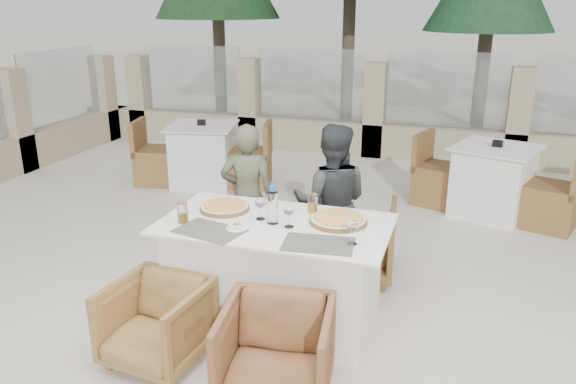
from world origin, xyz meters
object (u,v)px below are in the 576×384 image
(diner_left, at_px, (248,197))
(diner_right, at_px, (331,203))
(armchair_near_right, at_px, (276,354))
(bg_table_b, at_px, (493,181))
(beer_glass_left, at_px, (183,213))
(bg_table_a, at_px, (203,155))
(pizza_right, at_px, (338,219))
(beer_glass_right, at_px, (313,203))
(armchair_far_right, at_px, (353,238))
(olive_dish, at_px, (237,226))
(wine_glass_corner, at_px, (352,231))
(wine_glass_near, at_px, (289,215))
(dining_table, at_px, (275,273))
(armchair_far_left, at_px, (245,239))
(water_bottle, at_px, (273,205))
(wine_glass_centre, at_px, (260,207))
(pizza_left, at_px, (225,207))
(armchair_near_left, at_px, (156,323))

(diner_left, relative_size, diner_right, 0.97)
(armchair_near_right, height_order, bg_table_b, bg_table_b)
(beer_glass_left, height_order, bg_table_a, beer_glass_left)
(pizza_right, xyz_separation_m, beer_glass_right, (-0.22, 0.14, 0.04))
(diner_left, distance_m, diner_right, 0.73)
(armchair_far_right, distance_m, bg_table_a, 2.99)
(olive_dish, height_order, bg_table_a, olive_dish)
(wine_glass_corner, xyz_separation_m, beer_glass_left, (-1.20, 0.01, -0.02))
(bg_table_a, bearing_deg, wine_glass_near, -67.03)
(pizza_right, relative_size, beer_glass_left, 2.86)
(dining_table, height_order, wine_glass_near, wine_glass_near)
(armchair_far_left, xyz_separation_m, diner_left, (-0.00, 0.09, 0.36))
(dining_table, bearing_deg, bg_table_b, 60.88)
(wine_glass_corner, bearing_deg, water_bottle, 162.84)
(water_bottle, relative_size, diner_left, 0.21)
(bg_table_a, relative_size, bg_table_b, 1.00)
(wine_glass_centre, distance_m, bg_table_a, 3.35)
(diner_left, xyz_separation_m, bg_table_a, (-1.42, 2.01, -0.26))
(beer_glass_right, xyz_separation_m, armchair_far_left, (-0.72, 0.42, -0.56))
(water_bottle, distance_m, beer_glass_left, 0.63)
(water_bottle, xyz_separation_m, armchair_far_right, (0.40, 0.93, -0.58))
(wine_glass_centre, xyz_separation_m, armchair_near_right, (0.40, -0.84, -0.57))
(pizza_left, xyz_separation_m, diner_right, (0.65, 0.68, -0.13))
(wine_glass_near, relative_size, bg_table_a, 0.11)
(pizza_right, height_order, water_bottle, water_bottle)
(water_bottle, xyz_separation_m, wine_glass_corner, (0.60, -0.18, -0.04))
(dining_table, bearing_deg, armchair_near_left, -129.14)
(pizza_right, distance_m, wine_glass_near, 0.36)
(pizza_left, relative_size, wine_glass_corner, 1.99)
(armchair_near_left, bearing_deg, armchair_far_right, 65.78)
(water_bottle, distance_m, bg_table_a, 3.45)
(pizza_right, relative_size, water_bottle, 1.50)
(wine_glass_centre, height_order, diner_left, diner_left)
(diner_left, bearing_deg, beer_glass_left, 73.04)
(wine_glass_centre, bearing_deg, armchair_far_left, 121.20)
(beer_glass_right, bearing_deg, armchair_near_right, -85.38)
(bg_table_b, bearing_deg, bg_table_a, -161.46)
(water_bottle, bearing_deg, bg_table_a, 124.40)
(dining_table, xyz_separation_m, diner_right, (0.21, 0.81, 0.28))
(pizza_right, distance_m, armchair_near_right, 1.08)
(wine_glass_near, distance_m, olive_dish, 0.36)
(pizza_right, relative_size, olive_dish, 3.68)
(beer_glass_left, xyz_separation_m, bg_table_a, (-1.33, 2.99, -0.46))
(diner_right, height_order, bg_table_a, diner_right)
(olive_dish, bearing_deg, beer_glass_right, 49.03)
(armchair_far_left, relative_size, bg_table_b, 0.38)
(pizza_left, bearing_deg, wine_glass_near, -17.44)
(armchair_far_left, bearing_deg, wine_glass_centre, 110.74)
(olive_dish, bearing_deg, armchair_far_left, 109.57)
(olive_dish, height_order, armchair_near_left, olive_dish)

